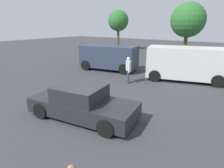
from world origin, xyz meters
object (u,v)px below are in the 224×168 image
at_px(suv_dark, 109,57).
at_px(sedan_foreground, 82,103).
at_px(pedestrian, 128,68).
at_px(van_white, 186,63).

bearing_deg(suv_dark, sedan_foreground, -71.90).
height_order(sedan_foreground, pedestrian, pedestrian).
distance_m(van_white, suv_dark, 5.96).
bearing_deg(suv_dark, pedestrian, -46.58).
bearing_deg(suv_dark, van_white, -5.95).
bearing_deg(sedan_foreground, pedestrian, 90.96).
relative_size(suv_dark, pedestrian, 2.86).
distance_m(sedan_foreground, pedestrian, 5.17).
bearing_deg(sedan_foreground, suv_dark, 109.97).
xyz_separation_m(sedan_foreground, van_white, (1.83, 7.89, 0.58)).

